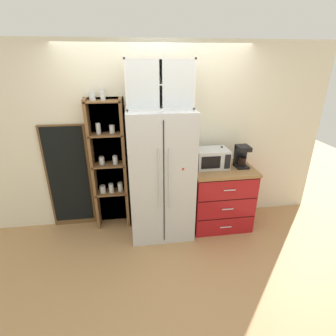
{
  "coord_description": "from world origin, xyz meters",
  "views": [
    {
      "loc": [
        -0.35,
        -3.12,
        2.3
      ],
      "look_at": [
        0.1,
        0.01,
        0.97
      ],
      "focal_mm": 27.42,
      "sensor_mm": 36.0,
      "label": 1
    }
  ],
  "objects_px": {
    "mug_charcoal": "(223,165)",
    "bottle_clear": "(221,157)",
    "chalkboard_menu": "(69,178)",
    "mug_navy": "(224,166)",
    "microwave": "(212,158)",
    "coffee_maker": "(241,156)",
    "refrigerator": "(161,174)"
  },
  "relations": [
    {
      "from": "coffee_maker",
      "to": "chalkboard_menu",
      "type": "bearing_deg",
      "value": 173.27
    },
    {
      "from": "microwave",
      "to": "mug_navy",
      "type": "bearing_deg",
      "value": -27.25
    },
    {
      "from": "bottle_clear",
      "to": "chalkboard_menu",
      "type": "distance_m",
      "value": 2.17
    },
    {
      "from": "mug_charcoal",
      "to": "mug_navy",
      "type": "height_order",
      "value": "mug_navy"
    },
    {
      "from": "mug_charcoal",
      "to": "bottle_clear",
      "type": "distance_m",
      "value": 0.13
    },
    {
      "from": "refrigerator",
      "to": "mug_charcoal",
      "type": "relative_size",
      "value": 14.73
    },
    {
      "from": "bottle_clear",
      "to": "chalkboard_menu",
      "type": "relative_size",
      "value": 0.18
    },
    {
      "from": "mug_navy",
      "to": "bottle_clear",
      "type": "bearing_deg",
      "value": 90.95
    },
    {
      "from": "mug_charcoal",
      "to": "bottle_clear",
      "type": "xyz_separation_m",
      "value": [
        -0.0,
        0.11,
        0.08
      ]
    },
    {
      "from": "mug_charcoal",
      "to": "bottle_clear",
      "type": "relative_size",
      "value": 0.43
    },
    {
      "from": "microwave",
      "to": "mug_navy",
      "type": "height_order",
      "value": "microwave"
    },
    {
      "from": "chalkboard_menu",
      "to": "mug_navy",
      "type": "bearing_deg",
      "value": -8.5
    },
    {
      "from": "microwave",
      "to": "bottle_clear",
      "type": "height_order",
      "value": "bottle_clear"
    },
    {
      "from": "refrigerator",
      "to": "bottle_clear",
      "type": "distance_m",
      "value": 0.9
    },
    {
      "from": "chalkboard_menu",
      "to": "coffee_maker",
      "type": "bearing_deg",
      "value": -6.73
    },
    {
      "from": "coffee_maker",
      "to": "bottle_clear",
      "type": "bearing_deg",
      "value": 161.21
    },
    {
      "from": "mug_charcoal",
      "to": "chalkboard_menu",
      "type": "distance_m",
      "value": 2.17
    },
    {
      "from": "refrigerator",
      "to": "microwave",
      "type": "relative_size",
      "value": 3.99
    },
    {
      "from": "coffee_maker",
      "to": "mug_charcoal",
      "type": "height_order",
      "value": "coffee_maker"
    },
    {
      "from": "mug_charcoal",
      "to": "bottle_clear",
      "type": "height_order",
      "value": "bottle_clear"
    },
    {
      "from": "mug_navy",
      "to": "bottle_clear",
      "type": "xyz_separation_m",
      "value": [
        -0.0,
        0.13,
        0.08
      ]
    },
    {
      "from": "microwave",
      "to": "coffee_maker",
      "type": "height_order",
      "value": "coffee_maker"
    },
    {
      "from": "refrigerator",
      "to": "chalkboard_menu",
      "type": "bearing_deg",
      "value": 165.8
    },
    {
      "from": "refrigerator",
      "to": "mug_navy",
      "type": "distance_m",
      "value": 0.88
    },
    {
      "from": "coffee_maker",
      "to": "bottle_clear",
      "type": "height_order",
      "value": "coffee_maker"
    },
    {
      "from": "microwave",
      "to": "mug_charcoal",
      "type": "height_order",
      "value": "microwave"
    },
    {
      "from": "mug_navy",
      "to": "bottle_clear",
      "type": "distance_m",
      "value": 0.15
    },
    {
      "from": "refrigerator",
      "to": "microwave",
      "type": "distance_m",
      "value": 0.75
    },
    {
      "from": "microwave",
      "to": "chalkboard_menu",
      "type": "bearing_deg",
      "value": 173.07
    },
    {
      "from": "refrigerator",
      "to": "microwave",
      "type": "bearing_deg",
      "value": 6.23
    },
    {
      "from": "refrigerator",
      "to": "mug_navy",
      "type": "bearing_deg",
      "value": 0.02
    },
    {
      "from": "refrigerator",
      "to": "coffee_maker",
      "type": "height_order",
      "value": "refrigerator"
    }
  ]
}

